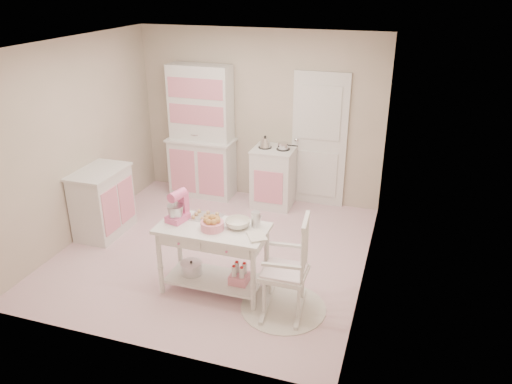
{
  "coord_description": "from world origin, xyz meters",
  "views": [
    {
      "loc": [
        2.25,
        -5.18,
        3.3
      ],
      "look_at": [
        0.66,
        -0.29,
        1.05
      ],
      "focal_mm": 35.0,
      "sensor_mm": 36.0,
      "label": 1
    }
  ],
  "objects_px": {
    "base_cabinet": "(102,202)",
    "work_table": "(214,259)",
    "rocking_chair": "(284,264)",
    "stand_mixer": "(177,207)",
    "hutch": "(201,132)",
    "stove": "(274,177)",
    "bread_basket": "(212,225)"
  },
  "relations": [
    {
      "from": "hutch",
      "to": "work_table",
      "type": "relative_size",
      "value": 1.73
    },
    {
      "from": "rocking_chair",
      "to": "stand_mixer",
      "type": "bearing_deg",
      "value": 168.5
    },
    {
      "from": "base_cabinet",
      "to": "stand_mixer",
      "type": "distance_m",
      "value": 1.8
    },
    {
      "from": "hutch",
      "to": "rocking_chair",
      "type": "xyz_separation_m",
      "value": [
        2.04,
        -2.56,
        -0.49
      ]
    },
    {
      "from": "stove",
      "to": "rocking_chair",
      "type": "height_order",
      "value": "rocking_chair"
    },
    {
      "from": "stand_mixer",
      "to": "work_table",
      "type": "bearing_deg",
      "value": 11.15
    },
    {
      "from": "bread_basket",
      "to": "rocking_chair",
      "type": "bearing_deg",
      "value": -3.77
    },
    {
      "from": "stove",
      "to": "stand_mixer",
      "type": "distance_m",
      "value": 2.47
    },
    {
      "from": "hutch",
      "to": "work_table",
      "type": "height_order",
      "value": "hutch"
    },
    {
      "from": "base_cabinet",
      "to": "rocking_chair",
      "type": "bearing_deg",
      "value": -17.99
    },
    {
      "from": "work_table",
      "to": "stand_mixer",
      "type": "height_order",
      "value": "stand_mixer"
    },
    {
      "from": "stove",
      "to": "stand_mixer",
      "type": "relative_size",
      "value": 2.71
    },
    {
      "from": "base_cabinet",
      "to": "work_table",
      "type": "bearing_deg",
      "value": -22.32
    },
    {
      "from": "base_cabinet",
      "to": "rocking_chair",
      "type": "xyz_separation_m",
      "value": [
        2.8,
        -0.91,
        0.09
      ]
    },
    {
      "from": "stove",
      "to": "work_table",
      "type": "bearing_deg",
      "value": -89.91
    },
    {
      "from": "base_cabinet",
      "to": "hutch",
      "type": "bearing_deg",
      "value": 65.4
    },
    {
      "from": "stove",
      "to": "work_table",
      "type": "relative_size",
      "value": 0.77
    },
    {
      "from": "rocking_chair",
      "to": "base_cabinet",
      "type": "bearing_deg",
      "value": 156.14
    },
    {
      "from": "hutch",
      "to": "base_cabinet",
      "type": "distance_m",
      "value": 1.9
    },
    {
      "from": "rocking_chair",
      "to": "work_table",
      "type": "relative_size",
      "value": 0.92
    },
    {
      "from": "hutch",
      "to": "stand_mixer",
      "type": "xyz_separation_m",
      "value": [
        0.78,
        -2.43,
        -0.07
      ]
    },
    {
      "from": "hutch",
      "to": "work_table",
      "type": "bearing_deg",
      "value": -63.85
    },
    {
      "from": "stand_mixer",
      "to": "stove",
      "type": "bearing_deg",
      "value": 93.97
    },
    {
      "from": "rocking_chair",
      "to": "work_table",
      "type": "xyz_separation_m",
      "value": [
        -0.84,
        0.1,
        -0.15
      ]
    },
    {
      "from": "work_table",
      "to": "base_cabinet",
      "type": "bearing_deg",
      "value": 157.68
    },
    {
      "from": "work_table",
      "to": "stand_mixer",
      "type": "distance_m",
      "value": 0.71
    },
    {
      "from": "stand_mixer",
      "to": "bread_basket",
      "type": "distance_m",
      "value": 0.46
    },
    {
      "from": "bread_basket",
      "to": "work_table",
      "type": "bearing_deg",
      "value": 111.8
    },
    {
      "from": "base_cabinet",
      "to": "bread_basket",
      "type": "distance_m",
      "value": 2.19
    },
    {
      "from": "rocking_chair",
      "to": "work_table",
      "type": "distance_m",
      "value": 0.86
    },
    {
      "from": "rocking_chair",
      "to": "stand_mixer",
      "type": "xyz_separation_m",
      "value": [
        -1.26,
        0.12,
        0.42
      ]
    },
    {
      "from": "base_cabinet",
      "to": "stand_mixer",
      "type": "xyz_separation_m",
      "value": [
        1.54,
        -0.78,
        0.51
      ]
    }
  ]
}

